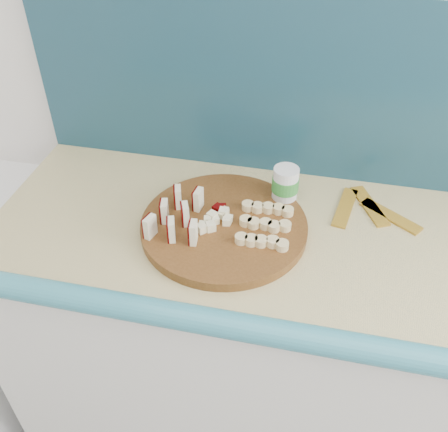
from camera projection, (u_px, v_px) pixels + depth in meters
name	position (u px, v px, depth m)	size (l,w,h in m)	color
kitchen_counter	(389.00, 366.00, 1.48)	(2.20, 0.63, 0.91)	white
backsplash	(445.00, 105.00, 1.24)	(2.20, 0.02, 0.50)	teal
cutting_board	(224.00, 226.00, 1.25)	(0.42, 0.42, 0.03)	#4C2B10
apple_wedges	(177.00, 215.00, 1.22)	(0.13, 0.16, 0.06)	#EFE4BF
apple_chunks	(213.00, 218.00, 1.24)	(0.06, 0.06, 0.02)	#F5EDC4
banana_slices	(265.00, 224.00, 1.22)	(0.13, 0.16, 0.02)	beige
canister	(285.00, 186.00, 1.30)	(0.07, 0.07, 0.11)	silver
banana_peel	(368.00, 210.00, 1.32)	(0.23, 0.19, 0.01)	#BD8C24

